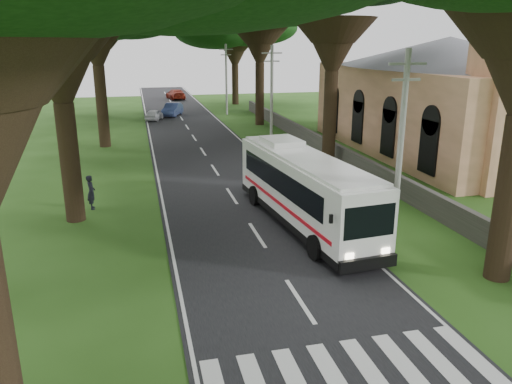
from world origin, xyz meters
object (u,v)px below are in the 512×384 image
object	(u,v)px
pole_near	(401,146)
distant_car_a	(154,115)
church	(447,88)
distant_car_c	(176,94)
pedestrian	(91,192)
pole_mid	(272,96)
pole_far	(226,78)
coach_bus	(303,188)
distant_car_b	(172,109)

from	to	relation	value
pole_near	distant_car_a	world-z (taller)	pole_near
church	distant_car_a	world-z (taller)	church
distant_car_c	pedestrian	distance (m)	50.85
pole_mid	pedestrian	xyz separation A→B (m)	(-12.85, -12.42, -3.30)
church	distant_car_c	world-z (taller)	church
pole_far	pedestrian	distance (m)	35.03
pole_near	pedestrian	world-z (taller)	pole_near
coach_bus	distant_car_b	world-z (taller)	coach_bus
pole_far	pedestrian	xyz separation A→B (m)	(-12.85, -32.42, -3.30)
pole_near	coach_bus	xyz separation A→B (m)	(-3.10, 2.87, -2.40)
pole_far	distant_car_a	world-z (taller)	pole_far
distant_car_b	church	bearing A→B (deg)	-33.70
pole_near	church	bearing A→B (deg)	51.50
pedestrian	pole_near	bearing A→B (deg)	-128.57
pole_mid	distant_car_a	distance (m)	19.73
pole_mid	distant_car_c	xyz separation A→B (m)	(-4.51, 37.74, -3.40)
pole_far	coach_bus	world-z (taller)	pole_far
pole_mid	coach_bus	world-z (taller)	pole_mid
coach_bus	pedestrian	bearing A→B (deg)	148.50
pole_far	distant_car_c	size ratio (longest dim) A/B	1.56
pole_far	distant_car_b	size ratio (longest dim) A/B	1.83
pole_mid	distant_car_a	size ratio (longest dim) A/B	2.34
distant_car_a	distant_car_c	xyz separation A→B (m)	(3.99, 20.29, 0.16)
coach_bus	distant_car_a	distance (m)	35.01
church	distant_car_c	xyz separation A→B (m)	(-16.87, 42.19, -4.13)
pole_near	distant_car_c	xyz separation A→B (m)	(-4.51, 57.74, -3.40)
coach_bus	distant_car_b	xyz separation A→B (m)	(-3.20, 37.52, -1.03)
pole_near	distant_car_a	size ratio (longest dim) A/B	2.34
pole_far	distant_car_b	bearing A→B (deg)	176.44
church	coach_bus	world-z (taller)	church
coach_bus	pole_far	bearing A→B (deg)	79.49
distant_car_c	pole_near	bearing A→B (deg)	85.63
pole_far	distant_car_c	world-z (taller)	pole_far
pole_near	coach_bus	size ratio (longest dim) A/B	0.70
pole_near	pole_mid	world-z (taller)	same
pole_mid	coach_bus	size ratio (longest dim) A/B	0.70
pole_mid	pedestrian	bearing A→B (deg)	-135.98
pole_far	coach_bus	bearing A→B (deg)	-94.78
church	coach_bus	distance (m)	20.24
distant_car_b	distant_car_c	size ratio (longest dim) A/B	0.85
distant_car_c	pedestrian	xyz separation A→B (m)	(-8.35, -50.16, 0.11)
pole_near	pedestrian	distance (m)	15.28
distant_car_b	pedestrian	size ratio (longest dim) A/B	2.47
pole_near	pedestrian	bearing A→B (deg)	149.47
pole_far	coach_bus	xyz separation A→B (m)	(-3.10, -37.13, -2.40)
pedestrian	distant_car_c	bearing A→B (deg)	-17.49
pole_far	distant_car_a	xyz separation A→B (m)	(-8.50, -2.56, -3.57)
distant_car_a	pedestrian	size ratio (longest dim) A/B	1.93
distant_car_a	distant_car_b	world-z (taller)	distant_car_b
church	distant_car_a	size ratio (longest dim) A/B	7.03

